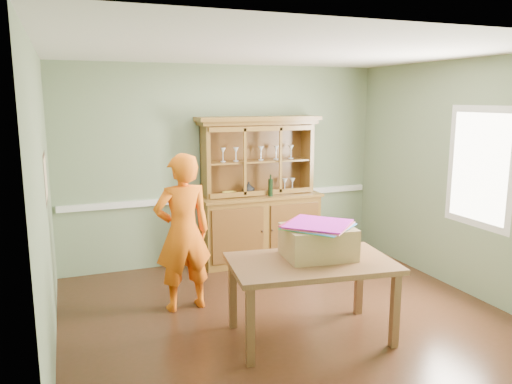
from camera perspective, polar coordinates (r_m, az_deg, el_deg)
name	(u,v)px	position (r m, az deg, el deg)	size (l,w,h in m)	color
floor	(283,314)	(5.46, 3.16, -13.75)	(4.50, 4.50, 0.00)	#3F2114
ceiling	(286,51)	(4.99, 3.49, 15.76)	(4.50, 4.50, 0.00)	white
wall_back	(225,165)	(6.90, -3.57, 3.11)	(4.50, 4.50, 0.00)	gray
wall_left	(44,206)	(4.62, -23.03, -1.51)	(4.00, 4.00, 0.00)	gray
wall_right	(460,177)	(6.32, 22.25, 1.63)	(4.00, 4.00, 0.00)	gray
wall_front	(413,241)	(3.38, 17.53, -5.37)	(4.50, 4.50, 0.00)	gray
chair_rail	(226,197)	(6.95, -3.47, -0.59)	(4.41, 0.05, 0.08)	white
framed_map	(46,178)	(4.88, -22.87, 1.51)	(0.03, 0.60, 0.46)	black
window_panel	(479,167)	(6.07, 24.14, 2.58)	(0.03, 0.96, 1.36)	white
china_hutch	(259,211)	(6.94, 0.36, -2.19)	(1.71, 0.57, 2.01)	brown
dining_table	(311,270)	(4.76, 6.32, -8.83)	(1.62, 1.09, 0.76)	brown
cardboard_box	(318,242)	(4.81, 7.09, -5.66)	(0.64, 0.51, 0.30)	#97784D
kite_stack	(317,225)	(4.75, 7.00, -3.73)	(0.77, 0.77, 0.04)	green
person	(183,232)	(5.37, -8.36, -4.60)	(0.62, 0.41, 1.70)	orange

